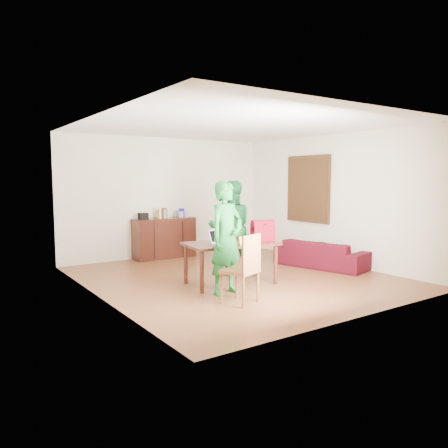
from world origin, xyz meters
TOP-DOWN VIEW (x-y plane):
  - room at (0.01, 0.13)m, footprint 5.20×5.70m
  - table at (-0.38, -0.34)m, footprint 1.62×1.06m
  - chair at (-0.91, -1.36)m, footprint 0.58×0.57m
  - person_near at (-0.79, -0.81)m, footprint 0.71×0.54m
  - person_far at (0.10, 0.33)m, footprint 1.03×0.93m
  - laptop at (-0.56, -0.40)m, footprint 0.37×0.29m
  - bananas at (-0.42, -0.73)m, footprint 0.16×0.11m
  - bottle at (-0.26, -0.67)m, footprint 0.07×0.07m
  - red_bag at (0.23, -0.45)m, footprint 0.43×0.32m
  - sofa at (1.95, -0.21)m, footprint 1.17×1.97m

SIDE VIEW (x-z plane):
  - sofa at x=1.95m, z-range 0.00..0.54m
  - chair at x=-0.91m, z-range -0.21..0.80m
  - table at x=-0.38m, z-range 0.27..0.98m
  - bananas at x=-0.42m, z-range 0.71..0.77m
  - laptop at x=-0.56m, z-range 0.64..0.87m
  - bottle at x=-0.26m, z-range 0.71..0.87m
  - red_bag at x=0.23m, z-range 0.71..0.99m
  - person_far at x=0.10m, z-range 0.00..1.74m
  - person_near at x=-0.79m, z-range 0.00..1.75m
  - room at x=0.01m, z-range -0.14..2.76m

